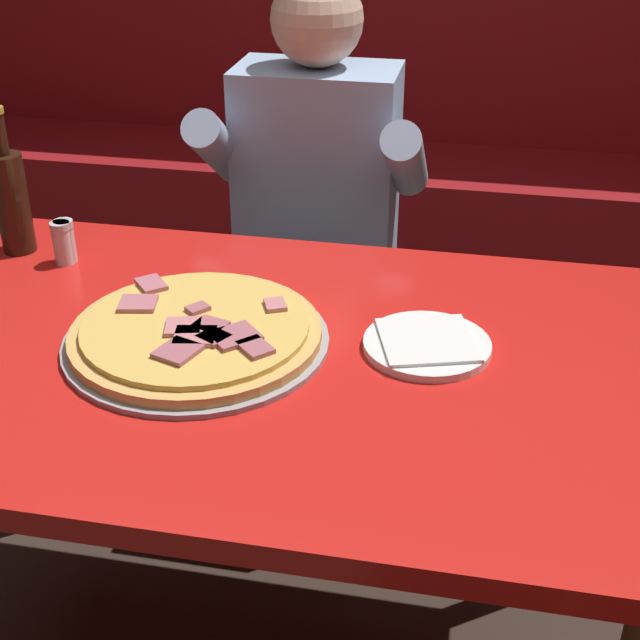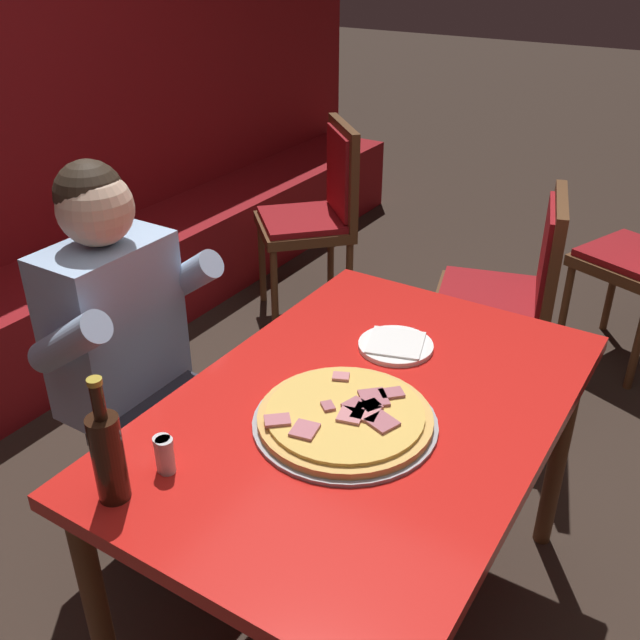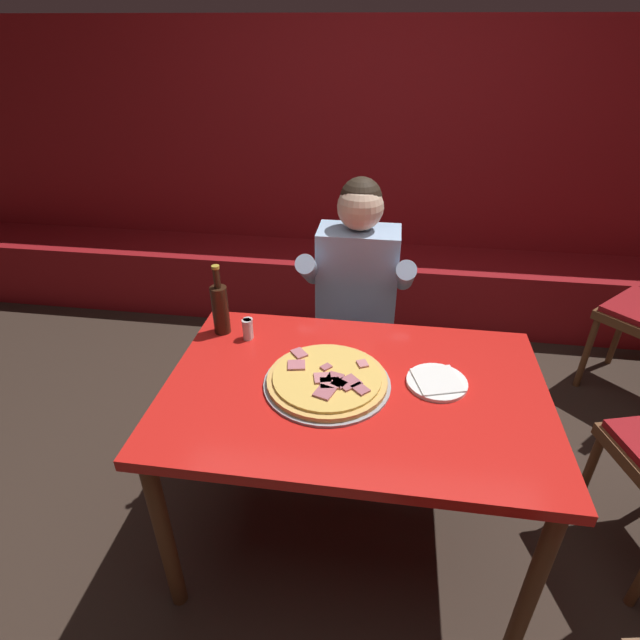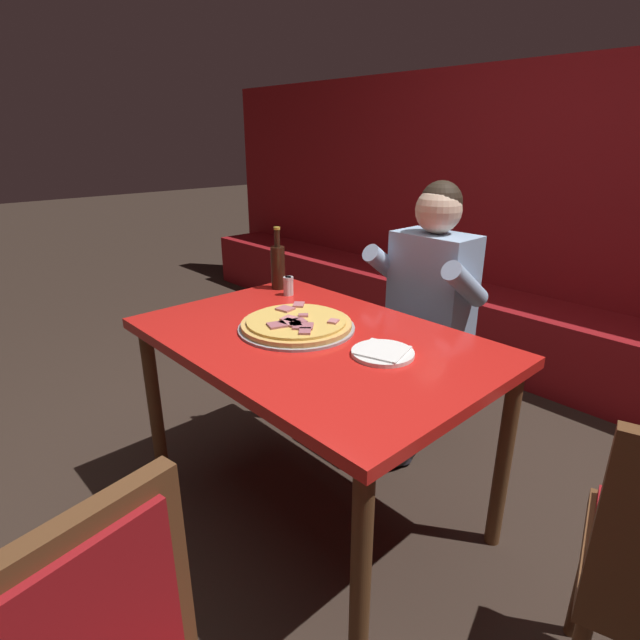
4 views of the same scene
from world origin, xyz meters
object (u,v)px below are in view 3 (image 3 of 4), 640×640
pizza (327,381)px  main_dining_table (354,406)px  shaker_oregano (247,330)px  diner_seated_blue_shirt (355,302)px  plate_white_paper (437,382)px  beer_bottle (220,308)px  shaker_black_pepper (249,329)px

pizza → main_dining_table: bearing=2.6°
pizza → shaker_oregano: 0.43m
main_dining_table → diner_seated_blue_shirt: diner_seated_blue_shirt is taller
plate_white_paper → diner_seated_blue_shirt: (-0.34, 0.67, -0.08)m
diner_seated_blue_shirt → main_dining_table: bearing=-85.6°
beer_bottle → shaker_oregano: beer_bottle is taller
plate_white_paper → beer_bottle: size_ratio=0.72×
main_dining_table → beer_bottle: beer_bottle is taller
pizza → shaker_black_pepper: size_ratio=5.12×
main_dining_table → plate_white_paper: bearing=11.3°
pizza → beer_bottle: (-0.46, 0.28, 0.09)m
main_dining_table → diner_seated_blue_shirt: 0.73m
beer_bottle → plate_white_paper: bearing=-15.0°
shaker_black_pepper → main_dining_table: bearing=-29.6°
shaker_black_pepper → beer_bottle: bearing=166.0°
main_dining_table → shaker_oregano: shaker_oregano is taller
diner_seated_blue_shirt → shaker_oregano: bearing=-128.7°
plate_white_paper → shaker_black_pepper: 0.75m
main_dining_table → shaker_oregano: size_ratio=15.26×
plate_white_paper → main_dining_table: bearing=-168.7°
plate_white_paper → diner_seated_blue_shirt: size_ratio=0.16×
main_dining_table → pizza: bearing=-177.4°
main_dining_table → plate_white_paper: 0.30m
pizza → shaker_oregano: size_ratio=5.12×
main_dining_table → beer_bottle: (-0.56, 0.28, 0.20)m
pizza → beer_bottle: size_ratio=1.51×
diner_seated_blue_shirt → pizza: bearing=-93.2°
shaker_black_pepper → diner_seated_blue_shirt: bearing=50.9°
beer_bottle → diner_seated_blue_shirt: (0.50, 0.45, -0.18)m
shaker_oregano → shaker_black_pepper: same height
pizza → shaker_black_pepper: 0.43m
plate_white_paper → beer_bottle: beer_bottle is taller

